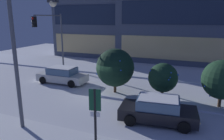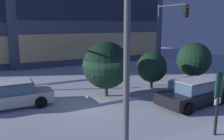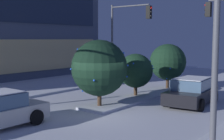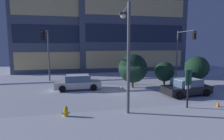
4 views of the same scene
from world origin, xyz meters
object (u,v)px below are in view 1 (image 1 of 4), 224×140
(street_lamp_arched, at_px, (29,41))
(car_near, at_px, (158,110))
(parking_info_sign, at_px, (95,110))
(decorated_tree_right_of_median, at_px, (222,80))
(car_far, at_px, (62,75))
(decorated_tree_left_of_median, at_px, (163,78))
(traffic_light_corner_far_left, at_px, (52,32))
(decorated_tree_median, at_px, (115,68))

(street_lamp_arched, bearing_deg, car_near, -58.78)
(car_near, distance_m, parking_info_sign, 4.33)
(car_near, height_order, decorated_tree_right_of_median, decorated_tree_right_of_median)
(decorated_tree_right_of_median, bearing_deg, car_far, 175.54)
(car_far, xyz_separation_m, street_lamp_arched, (3.05, -7.11, 3.98))
(street_lamp_arched, bearing_deg, parking_info_sign, -92.14)
(car_near, bearing_deg, parking_info_sign, -128.88)
(street_lamp_arched, distance_m, parking_info_sign, 5.20)
(car_near, height_order, parking_info_sign, parking_info_sign)
(parking_info_sign, bearing_deg, car_far, 31.00)
(car_far, relative_size, decorated_tree_right_of_median, 1.42)
(decorated_tree_left_of_median, bearing_deg, car_near, -84.85)
(car_near, relative_size, traffic_light_corner_far_left, 0.73)
(car_far, bearing_deg, car_near, 154.96)
(decorated_tree_left_of_median, bearing_deg, decorated_tree_right_of_median, -3.09)
(decorated_tree_median, xyz_separation_m, decorated_tree_left_of_median, (3.65, 0.15, -0.46))
(car_far, height_order, traffic_light_corner_far_left, traffic_light_corner_far_left)
(traffic_light_corner_far_left, xyz_separation_m, parking_info_sign, (10.56, -11.00, -2.61))
(car_near, xyz_separation_m, car_far, (-9.56, 4.38, 0.00))
(traffic_light_corner_far_left, bearing_deg, decorated_tree_median, 65.34)
(street_lamp_arched, xyz_separation_m, parking_info_sign, (4.24, -0.80, -2.90))
(traffic_light_corner_far_left, xyz_separation_m, decorated_tree_left_of_median, (12.51, -3.91, -2.73))
(decorated_tree_left_of_median, bearing_deg, parking_info_sign, -105.39)
(traffic_light_corner_far_left, xyz_separation_m, street_lamp_arched, (6.31, -10.21, 0.28))
(traffic_light_corner_far_left, relative_size, decorated_tree_left_of_median, 2.29)
(car_far, height_order, parking_info_sign, parking_info_sign)
(parking_info_sign, xyz_separation_m, decorated_tree_right_of_median, (5.75, 6.89, 0.21))
(car_far, relative_size, street_lamp_arched, 0.66)
(traffic_light_corner_far_left, bearing_deg, decorated_tree_left_of_median, 72.62)
(traffic_light_corner_far_left, relative_size, street_lamp_arched, 0.89)
(traffic_light_corner_far_left, relative_size, parking_info_sign, 2.24)
(street_lamp_arched, distance_m, decorated_tree_median, 7.12)
(decorated_tree_median, bearing_deg, decorated_tree_left_of_median, 2.41)
(traffic_light_corner_far_left, relative_size, decorated_tree_median, 1.74)
(parking_info_sign, distance_m, decorated_tree_left_of_median, 7.35)
(car_far, xyz_separation_m, parking_info_sign, (7.29, -7.90, 1.09))
(parking_info_sign, height_order, decorated_tree_left_of_median, parking_info_sign)
(street_lamp_arched, bearing_deg, decorated_tree_median, -14.02)
(street_lamp_arched, relative_size, decorated_tree_median, 1.96)
(parking_info_sign, bearing_deg, car_near, -44.50)
(traffic_light_corner_far_left, height_order, decorated_tree_median, traffic_light_corner_far_left)
(traffic_light_corner_far_left, relative_size, decorated_tree_right_of_median, 1.91)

